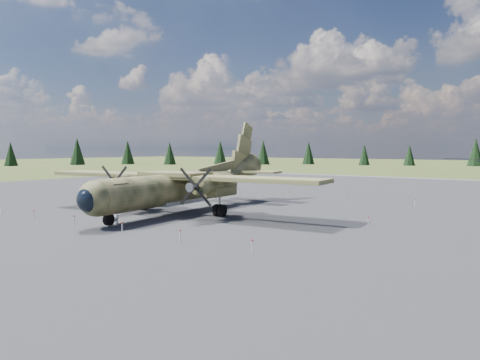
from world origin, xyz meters
The scene contains 7 objects.
ground centered at (0.00, 0.00, 0.00)m, with size 500.00×500.00×0.00m, color #465224.
apron centered at (0.00, 10.00, 0.00)m, with size 120.00×120.00×0.04m, color #5C5C61.
transport_plane centered at (-2.09, -2.13, 2.98)m, with size 31.49×28.51×10.36m.
info_placard_left centered at (-1.81, -10.80, 0.51)m, with size 0.50×0.24×0.77m.
info_placard_right centered at (-0.85, -11.64, 0.48)m, with size 0.47×0.22×0.72m.
barrier_fence centered at (-0.46, -0.08, 0.51)m, with size 33.12×29.62×0.85m.
treeline centered at (2.65, -4.51, 4.86)m, with size 301.44×314.07×11.00m.
Camera 1 is at (29.82, -37.28, 6.46)m, focal length 35.00 mm.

